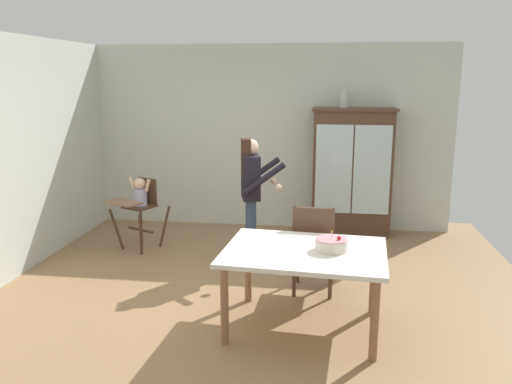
% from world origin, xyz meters
% --- Properties ---
extents(ground_plane, '(6.24, 6.24, 0.00)m').
position_xyz_m(ground_plane, '(0.00, 0.00, 0.00)').
color(ground_plane, '#93704C').
extents(wall_back, '(5.32, 0.06, 2.70)m').
position_xyz_m(wall_back, '(0.00, 2.63, 1.35)').
color(wall_back, silver).
rests_on(wall_back, ground_plane).
extents(china_cabinet, '(1.16, 0.48, 1.81)m').
position_xyz_m(china_cabinet, '(1.22, 2.37, 0.91)').
color(china_cabinet, '#4C3323').
rests_on(china_cabinet, ground_plane).
extents(ceramic_vase, '(0.13, 0.13, 0.27)m').
position_xyz_m(ceramic_vase, '(1.08, 2.37, 1.93)').
color(ceramic_vase, '#B2B7B2').
rests_on(ceramic_vase, china_cabinet).
extents(high_chair_with_toddler, '(0.76, 0.83, 0.95)m').
position_xyz_m(high_chair_with_toddler, '(-1.55, 1.31, 0.65)').
color(high_chair_with_toddler, '#4C3323').
rests_on(high_chair_with_toddler, ground_plane).
extents(adult_person, '(0.59, 0.58, 1.53)m').
position_xyz_m(adult_person, '(-0.02, 0.92, 0.97)').
color(adult_person, '#33425B').
rests_on(adult_person, ground_plane).
extents(dining_table, '(1.49, 1.16, 0.74)m').
position_xyz_m(dining_table, '(0.68, -0.62, 0.65)').
color(dining_table, silver).
rests_on(dining_table, ground_plane).
extents(birthday_cake, '(0.28, 0.28, 0.19)m').
position_xyz_m(birthday_cake, '(0.91, -0.60, 0.79)').
color(birthday_cake, beige).
rests_on(birthday_cake, dining_table).
extents(dining_chair_far_side, '(0.46, 0.46, 0.96)m').
position_xyz_m(dining_chair_far_side, '(0.75, 0.12, 0.56)').
color(dining_chair_far_side, '#4C3323').
rests_on(dining_chair_far_side, ground_plane).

